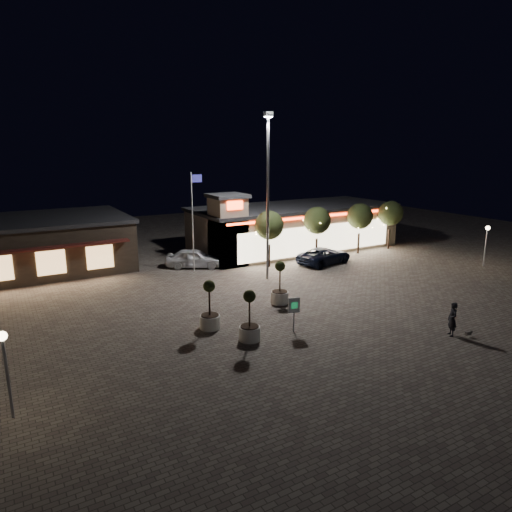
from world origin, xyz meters
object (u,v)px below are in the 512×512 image
pedestrian (452,319)px  planter_left (210,314)px  planter_mid (250,325)px  valet_sign (294,308)px  pickup_truck (324,256)px  white_sedan (194,258)px

pedestrian → planter_left: size_ratio=0.66×
pedestrian → planter_left: bearing=-96.1°
planter_mid → valet_sign: 2.69m
pickup_truck → white_sedan: white_sedan is taller
pickup_truck → valet_sign: size_ratio=2.65×
pedestrian → valet_sign: (-7.10, 4.67, 0.45)m
valet_sign → pedestrian: bearing=-33.3°
planter_mid → valet_sign: size_ratio=1.40×
planter_left → planter_mid: (1.15, -2.50, -0.02)m
pickup_truck → planter_mid: (-13.49, -10.75, 0.12)m
planter_left → valet_sign: planter_left is taller
planter_mid → white_sedan: bearing=78.1°
pickup_truck → pedestrian: pedestrian is taller
pedestrian → planter_left: planter_left is taller
pedestrian → planter_mid: bearing=-88.7°
planter_left → planter_mid: planter_left is taller
white_sedan → planter_left: 13.54m
pedestrian → planter_mid: (-9.72, 4.95, -0.08)m
pedestrian → planter_left: (-10.87, 7.45, -0.06)m
pickup_truck → valet_sign: valet_sign is taller
white_sedan → pedestrian: (6.48, -20.26, 0.14)m
planter_left → planter_mid: 2.75m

